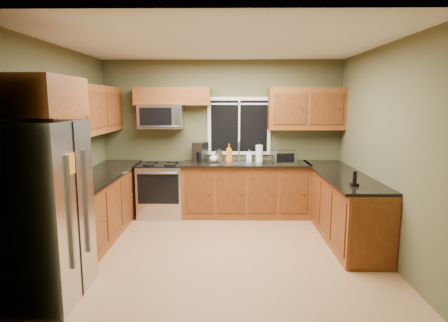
{
  "coord_description": "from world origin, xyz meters",
  "views": [
    {
      "loc": [
        0.12,
        -4.86,
        1.98
      ],
      "look_at": [
        0.05,
        0.35,
        1.15
      ],
      "focal_mm": 30.0,
      "sensor_mm": 36.0,
      "label": 1
    }
  ],
  "objects_px": {
    "coffee_maker": "(200,152)",
    "kettle": "(219,155)",
    "paper_towel_roll": "(259,153)",
    "soap_bottle_a": "(229,153)",
    "soap_bottle_c": "(213,157)",
    "refrigerator": "(42,212)",
    "soap_bottle_b": "(249,155)",
    "microwave": "(161,116)",
    "toaster_oven": "(284,157)",
    "range": "(162,189)",
    "cordless_phone": "(355,182)"
  },
  "relations": [
    {
      "from": "coffee_maker",
      "to": "kettle",
      "type": "height_order",
      "value": "coffee_maker"
    },
    {
      "from": "paper_towel_roll",
      "to": "coffee_maker",
      "type": "bearing_deg",
      "value": 178.78
    },
    {
      "from": "kettle",
      "to": "soap_bottle_a",
      "type": "distance_m",
      "value": 0.22
    },
    {
      "from": "soap_bottle_a",
      "to": "soap_bottle_c",
      "type": "relative_size",
      "value": 1.95
    },
    {
      "from": "refrigerator",
      "to": "soap_bottle_b",
      "type": "relative_size",
      "value": 9.37
    },
    {
      "from": "microwave",
      "to": "soap_bottle_b",
      "type": "relative_size",
      "value": 3.96
    },
    {
      "from": "microwave",
      "to": "toaster_oven",
      "type": "xyz_separation_m",
      "value": [
        2.11,
        -0.18,
        -0.68
      ]
    },
    {
      "from": "soap_bottle_a",
      "to": "range",
      "type": "bearing_deg",
      "value": -177.6
    },
    {
      "from": "soap_bottle_c",
      "to": "toaster_oven",
      "type": "bearing_deg",
      "value": -6.57
    },
    {
      "from": "refrigerator",
      "to": "paper_towel_roll",
      "type": "bearing_deg",
      "value": 50.67
    },
    {
      "from": "coffee_maker",
      "to": "cordless_phone",
      "type": "bearing_deg",
      "value": -42.96
    },
    {
      "from": "range",
      "to": "cordless_phone",
      "type": "height_order",
      "value": "cordless_phone"
    },
    {
      "from": "refrigerator",
      "to": "soap_bottle_a",
      "type": "relative_size",
      "value": 5.57
    },
    {
      "from": "kettle",
      "to": "cordless_phone",
      "type": "height_order",
      "value": "kettle"
    },
    {
      "from": "soap_bottle_b",
      "to": "kettle",
      "type": "bearing_deg",
      "value": -174.61
    },
    {
      "from": "refrigerator",
      "to": "soap_bottle_a",
      "type": "bearing_deg",
      "value": 56.59
    },
    {
      "from": "kettle",
      "to": "paper_towel_roll",
      "type": "relative_size",
      "value": 0.75
    },
    {
      "from": "soap_bottle_b",
      "to": "soap_bottle_c",
      "type": "bearing_deg",
      "value": -168.18
    },
    {
      "from": "range",
      "to": "coffee_maker",
      "type": "height_order",
      "value": "coffee_maker"
    },
    {
      "from": "paper_towel_roll",
      "to": "soap_bottle_c",
      "type": "bearing_deg",
      "value": -176.63
    },
    {
      "from": "refrigerator",
      "to": "cordless_phone",
      "type": "distance_m",
      "value": 3.57
    },
    {
      "from": "toaster_oven",
      "to": "soap_bottle_c",
      "type": "bearing_deg",
      "value": 173.43
    },
    {
      "from": "coffee_maker",
      "to": "refrigerator",
      "type": "bearing_deg",
      "value": -114.76
    },
    {
      "from": "range",
      "to": "paper_towel_roll",
      "type": "xyz_separation_m",
      "value": [
        1.7,
        0.15,
        0.62
      ]
    },
    {
      "from": "toaster_oven",
      "to": "soap_bottle_a",
      "type": "distance_m",
      "value": 0.95
    },
    {
      "from": "refrigerator",
      "to": "microwave",
      "type": "distance_m",
      "value": 3.1
    },
    {
      "from": "refrigerator",
      "to": "toaster_oven",
      "type": "height_order",
      "value": "refrigerator"
    },
    {
      "from": "microwave",
      "to": "cordless_phone",
      "type": "relative_size",
      "value": 4.06
    },
    {
      "from": "kettle",
      "to": "paper_towel_roll",
      "type": "distance_m",
      "value": 0.7
    },
    {
      "from": "soap_bottle_a",
      "to": "soap_bottle_c",
      "type": "bearing_deg",
      "value": 169.54
    },
    {
      "from": "toaster_oven",
      "to": "soap_bottle_c",
      "type": "height_order",
      "value": "toaster_oven"
    },
    {
      "from": "paper_towel_roll",
      "to": "cordless_phone",
      "type": "xyz_separation_m",
      "value": [
        1.03,
        -1.9,
        -0.09
      ]
    },
    {
      "from": "refrigerator",
      "to": "toaster_oven",
      "type": "xyz_separation_m",
      "value": [
        2.8,
        2.73,
        0.15
      ]
    },
    {
      "from": "refrigerator",
      "to": "microwave",
      "type": "bearing_deg",
      "value": 76.66
    },
    {
      "from": "soap_bottle_a",
      "to": "cordless_phone",
      "type": "xyz_separation_m",
      "value": [
        1.56,
        -1.81,
        -0.11
      ]
    },
    {
      "from": "microwave",
      "to": "coffee_maker",
      "type": "height_order",
      "value": "microwave"
    },
    {
      "from": "toaster_oven",
      "to": "soap_bottle_c",
      "type": "distance_m",
      "value": 1.22
    },
    {
      "from": "paper_towel_roll",
      "to": "range",
      "type": "bearing_deg",
      "value": -175.1
    },
    {
      "from": "refrigerator",
      "to": "paper_towel_roll",
      "type": "height_order",
      "value": "refrigerator"
    },
    {
      "from": "refrigerator",
      "to": "coffee_maker",
      "type": "distance_m",
      "value": 3.24
    },
    {
      "from": "paper_towel_roll",
      "to": "soap_bottle_c",
      "type": "relative_size",
      "value": 1.94
    },
    {
      "from": "coffee_maker",
      "to": "paper_towel_roll",
      "type": "xyz_separation_m",
      "value": [
        1.03,
        -0.02,
        -0.01
      ]
    },
    {
      "from": "refrigerator",
      "to": "kettle",
      "type": "bearing_deg",
      "value": 60.21
    },
    {
      "from": "microwave",
      "to": "cordless_phone",
      "type": "bearing_deg",
      "value": -34.72
    },
    {
      "from": "range",
      "to": "kettle",
      "type": "distance_m",
      "value": 1.17
    },
    {
      "from": "refrigerator",
      "to": "paper_towel_roll",
      "type": "relative_size",
      "value": 5.6
    },
    {
      "from": "soap_bottle_a",
      "to": "soap_bottle_b",
      "type": "relative_size",
      "value": 1.68
    },
    {
      "from": "kettle",
      "to": "soap_bottle_a",
      "type": "relative_size",
      "value": 0.75
    },
    {
      "from": "soap_bottle_b",
      "to": "cordless_phone",
      "type": "relative_size",
      "value": 1.03
    },
    {
      "from": "soap_bottle_a",
      "to": "cordless_phone",
      "type": "relative_size",
      "value": 1.73
    }
  ]
}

